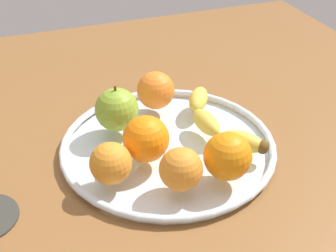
% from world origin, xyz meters
% --- Properties ---
extents(ground_plane, '(1.20, 1.20, 0.04)m').
position_xyz_m(ground_plane, '(0.00, 0.00, -0.02)').
color(ground_plane, brown).
extents(fruit_bowl, '(0.36, 0.36, 0.02)m').
position_xyz_m(fruit_bowl, '(0.00, 0.00, 0.01)').
color(fruit_bowl, silver).
rests_on(fruit_bowl, ground_plane).
extents(banana, '(0.23, 0.09, 0.03)m').
position_xyz_m(banana, '(-0.00, 0.09, 0.03)').
color(banana, gold).
rests_on(banana, fruit_bowl).
extents(apple, '(0.08, 0.08, 0.08)m').
position_xyz_m(apple, '(-0.07, -0.07, 0.06)').
color(apple, '#82A62D').
rests_on(apple, fruit_bowl).
extents(orange_front_right, '(0.07, 0.07, 0.07)m').
position_xyz_m(orange_front_right, '(0.03, -0.05, 0.05)').
color(orange_front_right, orange).
rests_on(orange_front_right, fruit_bowl).
extents(orange_front_left, '(0.07, 0.07, 0.07)m').
position_xyz_m(orange_front_left, '(0.11, 0.05, 0.05)').
color(orange_front_left, orange).
rests_on(orange_front_left, fruit_bowl).
extents(orange_back_right, '(0.07, 0.07, 0.07)m').
position_xyz_m(orange_back_right, '(-0.11, 0.02, 0.05)').
color(orange_back_right, orange).
rests_on(orange_back_right, fruit_bowl).
extents(orange_center, '(0.06, 0.06, 0.06)m').
position_xyz_m(orange_center, '(0.06, -0.11, 0.05)').
color(orange_center, orange).
rests_on(orange_center, fruit_bowl).
extents(orange_back_left, '(0.06, 0.06, 0.06)m').
position_xyz_m(orange_back_left, '(0.11, -0.02, 0.05)').
color(orange_back_left, orange).
rests_on(orange_back_left, fruit_bowl).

